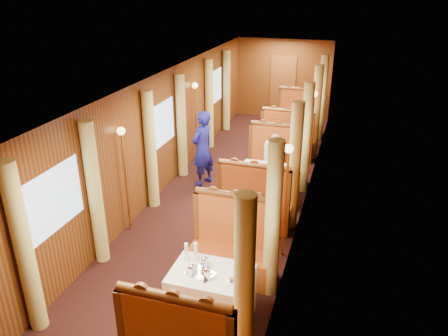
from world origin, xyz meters
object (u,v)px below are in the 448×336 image
at_px(teapot_left, 192,271).
at_px(fruit_plate, 235,280).
at_px(table_near, 211,296).
at_px(banquette_mid_fwd, 255,206).
at_px(banquette_far_fwd, 287,142).
at_px(rose_vase_far, 294,112).
at_px(banquette_mid_aft, 276,164).
at_px(table_far, 293,132).
at_px(steward, 203,148).
at_px(teapot_right, 207,275).
at_px(passenger, 274,156).
at_px(rose_vase_mid, 270,160).
at_px(tea_tray, 200,274).
at_px(teapot_back, 204,263).
at_px(table_mid, 266,185).
at_px(banquette_near_aft, 233,251).
at_px(banquette_far_aft, 298,119).

bearing_deg(teapot_left, fruit_plate, 16.36).
distance_m(table_near, banquette_mid_fwd, 2.49).
height_order(banquette_far_fwd, fruit_plate, banquette_far_fwd).
bearing_deg(rose_vase_far, banquette_mid_aft, -90.06).
relative_size(table_far, steward, 0.63).
height_order(teapot_right, steward, steward).
distance_m(rose_vase_far, passenger, 2.81).
distance_m(table_far, banquette_far_fwd, 1.02).
bearing_deg(rose_vase_far, rose_vase_mid, -89.43).
bearing_deg(banquette_far_fwd, tea_tray, -91.12).
bearing_deg(teapot_left, teapot_right, 9.91).
relative_size(table_far, teapot_right, 6.48).
height_order(table_far, teapot_left, teapot_left).
distance_m(teapot_back, steward, 4.11).
relative_size(table_mid, tea_tray, 3.09).
height_order(banquette_mid_aft, banquette_far_fwd, same).
distance_m(banquette_far_fwd, rose_vase_far, 1.16).
xyz_separation_m(banquette_near_aft, banquette_far_aft, (0.00, 7.00, 0.00)).
xyz_separation_m(banquette_near_aft, teapot_back, (-0.12, -0.93, 0.39)).
bearing_deg(steward, teapot_back, 40.66).
distance_m(table_far, tea_tray, 7.08).
xyz_separation_m(table_near, steward, (-1.51, 3.95, 0.46)).
height_order(teapot_back, rose_vase_mid, rose_vase_mid).
bearing_deg(banquette_mid_fwd, table_mid, 90.00).
xyz_separation_m(tea_tray, steward, (-1.40, 4.02, 0.08)).
xyz_separation_m(fruit_plate, steward, (-1.85, 4.03, 0.07)).
height_order(banquette_mid_fwd, teapot_left, banquette_mid_fwd).
bearing_deg(banquette_mid_fwd, teapot_back, -92.81).
distance_m(table_mid, banquette_far_fwd, 2.49).
bearing_deg(table_near, rose_vase_far, 89.98).
relative_size(banquette_far_fwd, tea_tray, 3.94).
bearing_deg(rose_vase_mid, teapot_back, -92.57).
bearing_deg(teapot_left, tea_tray, 42.33).
bearing_deg(table_far, teapot_right, -90.07).
bearing_deg(teapot_back, table_far, 89.05).
distance_m(banquette_mid_aft, table_far, 2.49).
height_order(fruit_plate, steward, steward).
bearing_deg(tea_tray, table_far, 89.04).
height_order(tea_tray, teapot_left, teapot_left).
bearing_deg(banquette_mid_aft, teapot_back, -91.52).
relative_size(table_mid, table_far, 1.00).
relative_size(banquette_mid_fwd, banquette_far_aft, 1.00).
xyz_separation_m(table_near, passenger, (-0.00, 4.23, 0.37)).
distance_m(banquette_near_aft, banquette_mid_aft, 3.50).
bearing_deg(teapot_back, rose_vase_far, 89.03).
distance_m(table_mid, rose_vase_far, 3.57).
xyz_separation_m(rose_vase_mid, rose_vase_far, (-0.03, 3.49, 0.00)).
bearing_deg(teapot_right, teapot_left, 173.26).
xyz_separation_m(table_far, rose_vase_mid, (0.04, -3.47, 0.55)).
bearing_deg(banquette_far_aft, banquette_mid_fwd, -90.00).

